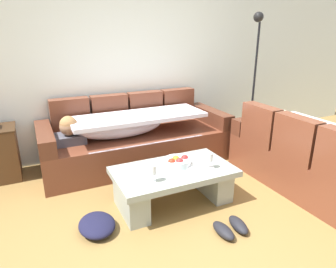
# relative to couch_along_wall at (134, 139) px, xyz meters

# --- Properties ---
(ground_plane) EXTENTS (14.00, 14.00, 0.00)m
(ground_plane) POSITION_rel_couch_along_wall_xyz_m (0.16, -1.63, -0.33)
(ground_plane) COLOR olive
(back_wall) EXTENTS (9.00, 0.10, 2.70)m
(back_wall) POSITION_rel_couch_along_wall_xyz_m (0.16, 0.52, 1.02)
(back_wall) COLOR silver
(back_wall) RESTS_ON ground_plane
(couch_along_wall) EXTENTS (2.44, 0.92, 0.88)m
(couch_along_wall) POSITION_rel_couch_along_wall_xyz_m (0.00, 0.00, 0.00)
(couch_along_wall) COLOR brown
(couch_along_wall) RESTS_ON ground_plane
(couch_near_window) EXTENTS (0.92, 1.95, 0.88)m
(couch_near_window) POSITION_rel_couch_along_wall_xyz_m (1.58, -1.52, 0.01)
(couch_near_window) COLOR brown
(couch_near_window) RESTS_ON ground_plane
(coffee_table) EXTENTS (1.20, 0.68, 0.38)m
(coffee_table) POSITION_rel_couch_along_wall_xyz_m (0.03, -1.13, -0.09)
(coffee_table) COLOR #98A498
(coffee_table) RESTS_ON ground_plane
(fruit_bowl) EXTENTS (0.28, 0.28, 0.10)m
(fruit_bowl) POSITION_rel_couch_along_wall_xyz_m (0.10, -1.07, 0.09)
(fruit_bowl) COLOR silver
(fruit_bowl) RESTS_ON coffee_table
(wine_glass_near_left) EXTENTS (0.07, 0.07, 0.17)m
(wine_glass_near_left) POSITION_rel_couch_along_wall_xyz_m (-0.27, -1.29, 0.17)
(wine_glass_near_left) COLOR silver
(wine_glass_near_left) RESTS_ON coffee_table
(wine_glass_near_right) EXTENTS (0.07, 0.07, 0.17)m
(wine_glass_near_right) POSITION_rel_couch_along_wall_xyz_m (0.35, -1.27, 0.17)
(wine_glass_near_right) COLOR silver
(wine_glass_near_right) RESTS_ON coffee_table
(open_magazine) EXTENTS (0.34, 0.30, 0.01)m
(open_magazine) POSITION_rel_couch_along_wall_xyz_m (0.30, -1.18, 0.06)
(open_magazine) COLOR white
(open_magazine) RESTS_ON coffee_table
(floor_lamp) EXTENTS (0.33, 0.31, 1.95)m
(floor_lamp) POSITION_rel_couch_along_wall_xyz_m (1.92, -0.03, 0.79)
(floor_lamp) COLOR black
(floor_lamp) RESTS_ON ground_plane
(pair_of_shoes) EXTENTS (0.31, 0.29, 0.09)m
(pair_of_shoes) POSITION_rel_couch_along_wall_xyz_m (0.27, -1.79, -0.28)
(pair_of_shoes) COLOR black
(pair_of_shoes) RESTS_ON ground_plane
(crumpled_garment) EXTENTS (0.32, 0.40, 0.12)m
(crumpled_garment) POSITION_rel_couch_along_wall_xyz_m (-0.80, -1.27, -0.27)
(crumpled_garment) COLOR #191933
(crumpled_garment) RESTS_ON ground_plane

